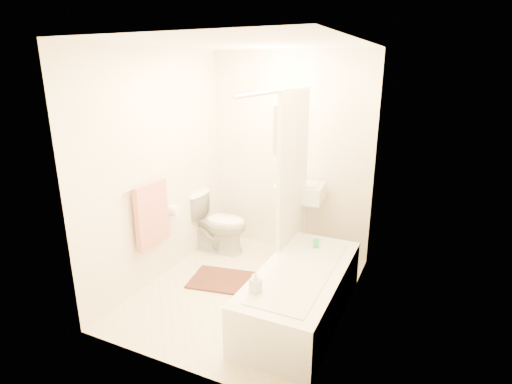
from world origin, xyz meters
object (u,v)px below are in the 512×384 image
at_px(sink, 300,218).
at_px(soap_bottle, 256,283).
at_px(bath_mat, 222,280).
at_px(toilet, 218,223).
at_px(bathtub, 301,293).

bearing_deg(sink, soap_bottle, -88.57).
bearing_deg(bath_mat, toilet, 122.91).
xyz_separation_m(toilet, bathtub, (1.39, -0.89, -0.14)).
relative_size(toilet, sink, 0.73).
xyz_separation_m(sink, bathtub, (0.40, -1.10, -0.28)).
bearing_deg(sink, bathtub, -75.04).
height_order(bath_mat, soap_bottle, soap_bottle).
bearing_deg(bath_mat, sink, 56.96).
xyz_separation_m(sink, soap_bottle, (0.18, -1.62, 0.04)).
distance_m(toilet, sink, 1.02).
bearing_deg(bath_mat, soap_bottle, -44.90).
distance_m(toilet, bath_mat, 0.86).
relative_size(bath_mat, soap_bottle, 3.75).
xyz_separation_m(toilet, soap_bottle, (1.18, -1.40, 0.18)).
distance_m(sink, bathtub, 1.21).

